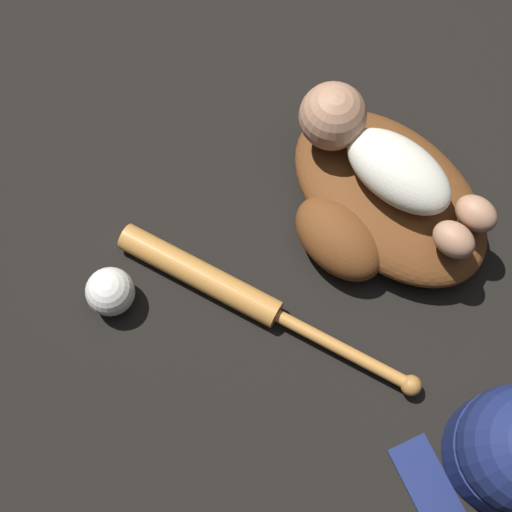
{
  "coord_description": "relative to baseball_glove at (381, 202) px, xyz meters",
  "views": [
    {
      "loc": [
        -0.33,
        0.4,
        1.08
      ],
      "look_at": [
        -0.01,
        0.2,
        0.07
      ],
      "focal_mm": 50.0,
      "sensor_mm": 36.0,
      "label": 1
    }
  ],
  "objects": [
    {
      "name": "baseball_glove",
      "position": [
        0.0,
        0.0,
        0.0
      ],
      "size": [
        0.4,
        0.33,
        0.09
      ],
      "color": "brown",
      "rests_on": "ground"
    },
    {
      "name": "ground_plane",
      "position": [
        0.02,
        0.02,
        -0.04
      ],
      "size": [
        6.0,
        6.0,
        0.0
      ],
      "primitive_type": "plane",
      "color": "black"
    },
    {
      "name": "baby_figure",
      "position": [
        0.04,
        -0.01,
        0.09
      ],
      "size": [
        0.34,
        0.19,
        0.1
      ],
      "color": "silver",
      "rests_on": "baseball_glove"
    },
    {
      "name": "baseball",
      "position": [
        0.09,
        0.44,
        -0.01
      ],
      "size": [
        0.08,
        0.08,
        0.08
      ],
      "color": "white",
      "rests_on": "ground"
    },
    {
      "name": "baseball_bat",
      "position": [
        0.0,
        0.28,
        -0.02
      ],
      "size": [
        0.46,
        0.29,
        0.04
      ],
      "color": "#C6843D",
      "rests_on": "ground"
    }
  ]
}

